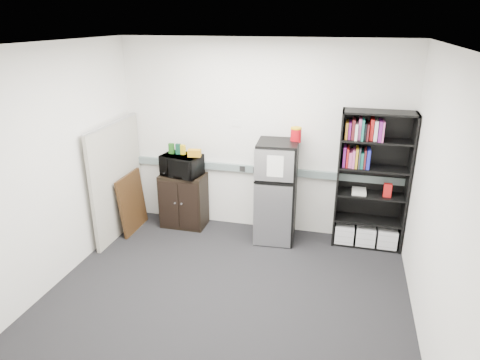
{
  "coord_description": "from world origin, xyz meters",
  "views": [
    {
      "loc": [
        1.15,
        -3.91,
        2.93
      ],
      "look_at": [
        -0.08,
        0.9,
        1.04
      ],
      "focal_mm": 32.0,
      "sensor_mm": 36.0,
      "label": 1
    }
  ],
  "objects": [
    {
      "name": "bookshelf",
      "position": [
        1.53,
        1.57,
        0.91
      ],
      "size": [
        0.9,
        0.34,
        1.85
      ],
      "color": "black",
      "rests_on": "floor"
    },
    {
      "name": "coffee_can",
      "position": [
        0.51,
        1.55,
        1.51
      ],
      "size": [
        0.15,
        0.15,
        0.2
      ],
      "color": "#B20811",
      "rests_on": "refrigerator"
    },
    {
      "name": "wall_back",
      "position": [
        0.0,
        1.75,
        1.35
      ],
      "size": [
        4.0,
        0.02,
        2.7
      ],
      "primitive_type": "cube",
      "color": "white",
      "rests_on": "floor"
    },
    {
      "name": "wall_note",
      "position": [
        -0.35,
        1.74,
        1.55
      ],
      "size": [
        0.14,
        0.0,
        0.1
      ],
      "primitive_type": "cube",
      "color": "white",
      "rests_on": "wall_back"
    },
    {
      "name": "snack_bag",
      "position": [
        -0.89,
        1.47,
        1.16
      ],
      "size": [
        0.19,
        0.13,
        0.1
      ],
      "primitive_type": "cube",
      "rotation": [
        0.0,
        0.0,
        0.16
      ],
      "color": "orange",
      "rests_on": "microwave"
    },
    {
      "name": "cabinet",
      "position": [
        -1.09,
        1.5,
        0.4
      ],
      "size": [
        0.64,
        0.43,
        0.8
      ],
      "color": "black",
      "rests_on": "floor"
    },
    {
      "name": "microwave",
      "position": [
        -1.09,
        1.48,
        0.95
      ],
      "size": [
        0.61,
        0.46,
        0.3
      ],
      "primitive_type": "imported",
      "rotation": [
        0.0,
        0.0,
        -0.19
      ],
      "color": "black",
      "rests_on": "cabinet"
    },
    {
      "name": "wall_right",
      "position": [
        2.0,
        0.0,
        1.35
      ],
      "size": [
        0.02,
        3.5,
        2.7
      ],
      "primitive_type": "cube",
      "color": "white",
      "rests_on": "floor"
    },
    {
      "name": "electrical_raceway",
      "position": [
        0.0,
        1.72,
        0.9
      ],
      "size": [
        3.92,
        0.05,
        0.1
      ],
      "primitive_type": "cube",
      "color": "slate",
      "rests_on": "wall_back"
    },
    {
      "name": "floor",
      "position": [
        0.0,
        0.0,
        0.0
      ],
      "size": [
        4.0,
        4.0,
        0.0
      ],
      "primitive_type": "plane",
      "color": "black",
      "rests_on": "ground"
    },
    {
      "name": "ceiling",
      "position": [
        0.0,
        0.0,
        2.7
      ],
      "size": [
        4.0,
        3.5,
        0.02
      ],
      "primitive_type": "cube",
      "color": "white",
      "rests_on": "wall_back"
    },
    {
      "name": "snack_box_b",
      "position": [
        -1.15,
        1.52,
        1.18
      ],
      "size": [
        0.07,
        0.06,
        0.15
      ],
      "primitive_type": "cube",
      "rotation": [
        0.0,
        0.0,
        0.08
      ],
      "color": "#0C3524",
      "rests_on": "microwave"
    },
    {
      "name": "framed_poster",
      "position": [
        -1.77,
        1.19,
        0.42
      ],
      "size": [
        0.12,
        0.66,
        0.85
      ],
      "rotation": [
        0.0,
        -0.1,
        0.0
      ],
      "color": "#311C0D",
      "rests_on": "floor"
    },
    {
      "name": "cubicle_partition",
      "position": [
        -1.9,
        1.08,
        0.81
      ],
      "size": [
        0.06,
        1.3,
        1.62
      ],
      "color": "#A8A295",
      "rests_on": "floor"
    },
    {
      "name": "snack_box_c",
      "position": [
        -1.08,
        1.52,
        1.18
      ],
      "size": [
        0.08,
        0.06,
        0.14
      ],
      "primitive_type": "cube",
      "rotation": [
        0.0,
        0.0,
        -0.23
      ],
      "color": "gold",
      "rests_on": "microwave"
    },
    {
      "name": "refrigerator",
      "position": [
        0.29,
        1.42,
        0.71
      ],
      "size": [
        0.56,
        0.59,
        1.41
      ],
      "rotation": [
        0.0,
        0.0,
        0.06
      ],
      "color": "black",
      "rests_on": "floor"
    },
    {
      "name": "wall_left",
      "position": [
        -2.0,
        0.0,
        1.35
      ],
      "size": [
        0.02,
        3.5,
        2.7
      ],
      "primitive_type": "cube",
      "color": "white",
      "rests_on": "floor"
    },
    {
      "name": "snack_box_a",
      "position": [
        -1.25,
        1.52,
        1.18
      ],
      "size": [
        0.08,
        0.06,
        0.15
      ],
      "primitive_type": "cube",
      "rotation": [
        0.0,
        0.0,
        -0.13
      ],
      "color": "#1D5317",
      "rests_on": "microwave"
    }
  ]
}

